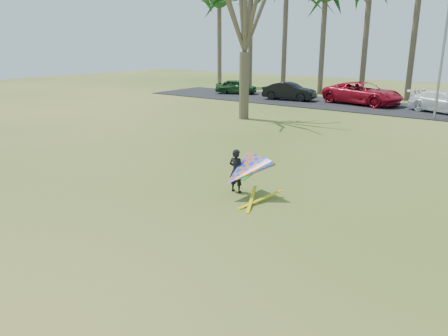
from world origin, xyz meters
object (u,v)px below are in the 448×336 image
Objects in this scene: car_0 at (236,87)px; car_3 at (446,102)px; bare_tree_left at (245,5)px; streetlight at (446,47)px; car_2 at (363,93)px; car_1 at (289,91)px; kite_flyer at (243,171)px.

car_0 is 18.15m from car_3.
bare_tree_left is 12.58m from streetlight.
bare_tree_left is 1.58× the size of car_2.
streetlight is at bearing -157.42° from car_3.
bare_tree_left is 1.21× the size of streetlight.
car_0 is at bearing 168.39° from streetlight.
streetlight reaches higher than car_3.
car_1 is 1.84× the size of kite_flyer.
streetlight is 8.09m from car_2.
car_2 is at bearing 100.41° from kite_flyer.
streetlight is 2.07× the size of car_0.
car_2 is 2.57× the size of kite_flyer.
bare_tree_left is at bearing 170.99° from car_2.
car_1 is at bearing 167.64° from streetlight.
car_2 is (-6.21, 3.79, -3.55)m from streetlight.
bare_tree_left is 15.39m from car_3.
bare_tree_left is at bearing 155.33° from car_3.
kite_flyer is (8.19, -12.24, -6.08)m from bare_tree_left.
streetlight is 1.81× the size of car_1.
streetlight reaches higher than car_0.
kite_flyer is at bearing -164.04° from car_3.
streetlight is 18.98m from car_0.
streetlight reaches higher than kite_flyer.
car_1 is at bearing 112.31° from car_2.
car_1 reaches higher than car_0.
bare_tree_left is 11.57m from car_1.
car_1 is (-1.88, 9.64, -6.13)m from bare_tree_left.
car_2 is at bearing -111.81° from car_0.
car_1 is at bearing 101.03° from bare_tree_left.
streetlight is 3.35× the size of kite_flyer.
kite_flyer is (16.25, -22.98, 0.12)m from car_0.
car_3 is (10.07, 9.90, -6.12)m from bare_tree_left.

